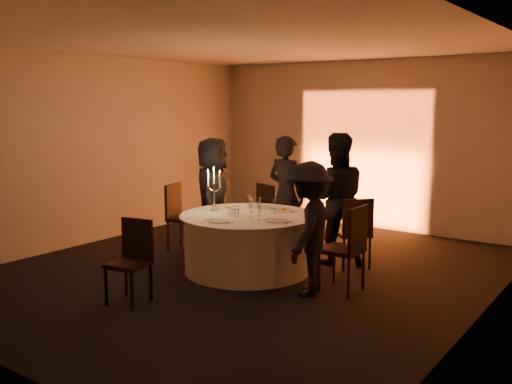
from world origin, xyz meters
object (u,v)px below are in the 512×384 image
Objects in this scene: guest_back_left at (286,194)px; candelabra at (214,195)px; chair_front at (132,256)px; coffee_cup at (215,209)px; guest_back_right at (335,199)px; chair_back_left at (271,211)px; guest_right at (309,229)px; chair_back_right at (355,229)px; guest_left at (213,195)px; chair_left at (180,213)px; banquet_table at (247,243)px; chair_right at (348,244)px.

candelabra is (-0.39, -1.22, 0.11)m from guest_back_left.
chair_front is 8.55× the size of coffee_cup.
guest_back_right is at bearing 38.49° from candelabra.
chair_back_left is 0.54× the size of guest_back_right.
guest_back_left reaches higher than guest_right.
candelabra reaches higher than chair_back_right.
chair_back_left is at bearing 88.66° from candelabra.
guest_left reaches higher than chair_front.
guest_back_left is (1.38, 0.86, 0.31)m from chair_left.
guest_back_left is (0.21, 2.89, 0.35)m from chair_front.
guest_back_right reaches higher than guest_right.
guest_left is 1.11m from guest_back_left.
guest_back_left reaches higher than candelabra.
banquet_table is at bearing -122.23° from guest_right.
banquet_table is 1.51m from chair_right.
chair_front is 0.51× the size of guest_back_right.
banquet_table is 1.56m from chair_left.
guest_back_left reaches higher than chair_back_right.
guest_back_right is (1.29, -0.30, 0.36)m from chair_back_left.
guest_right is at bearing 44.08° from chair_back_right.
chair_back_right is at bearing 130.15° from guest_back_right.
coffee_cup is (-1.63, -0.99, 0.24)m from chair_back_right.
chair_back_right is at bearing 39.92° from banquet_table.
guest_right reaches higher than coffee_cup.
chair_front is at bearing 14.13° from chair_back_right.
chair_back_right is 1.02m from chair_right.
banquet_table is 1.83× the size of chair_back_right.
candelabra is at bearing -16.39° from chair_back_right.
chair_back_left is 0.50m from guest_back_left.
coffee_cup is (-2.00, -0.05, 0.20)m from chair_right.
guest_back_right is (-0.34, 0.07, 0.37)m from chair_back_right.
banquet_table is 1.77× the size of chair_left.
guest_back_right reaches higher than guest_left.
chair_right reaches higher than chair_back_left.
guest_left reaches higher than chair_back_left.
chair_back_left is 0.57× the size of guest_left.
chair_front is (-0.35, -1.71, 0.14)m from banquet_table.
chair_left is (-1.52, 0.32, 0.19)m from banquet_table.
coffee_cup is at bearing 80.57° from guest_back_left.
guest_back_right is at bearing 39.66° from coffee_cup.
guest_back_right is (2.30, 0.69, 0.35)m from chair_left.
guest_back_left is (0.36, -0.13, 0.32)m from chair_back_left.
candelabra is at bearing -175.85° from banquet_table.
guest_right is (1.14, -0.33, 0.40)m from banquet_table.
chair_right is 1.69× the size of candelabra.
guest_back_right is at bearing -86.46° from chair_left.
banquet_table is 1.29m from guest_back_left.
coffee_cup is at bearing -165.31° from guest_left.
guest_left is 0.80m from candelabra.
banquet_table is at bearing -145.12° from guest_left.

